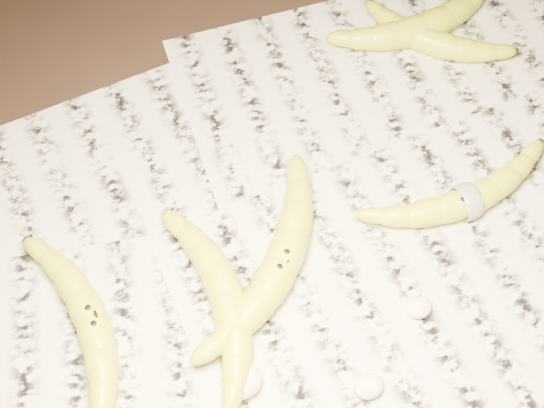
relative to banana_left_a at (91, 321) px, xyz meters
name	(u,v)px	position (x,y,z in m)	size (l,w,h in m)	color
ground	(311,250)	(0.24, 0.00, -0.03)	(3.00, 3.00, 0.00)	black
newspaper_patch	(322,255)	(0.24, -0.01, -0.02)	(0.90, 0.70, 0.01)	beige
banana_left_a	(91,321)	(0.00, 0.00, 0.00)	(0.20, 0.06, 0.03)	#CCDE1B
banana_left_b	(227,296)	(0.13, -0.03, 0.00)	(0.19, 0.06, 0.04)	#CCDE1B
banana_center	(281,264)	(0.19, -0.02, 0.00)	(0.22, 0.06, 0.04)	#CCDE1B
banana_taped	(467,200)	(0.41, -0.02, 0.00)	(0.20, 0.05, 0.03)	#CCDE1B
banana_upper_a	(424,26)	(0.48, 0.21, 0.00)	(0.19, 0.06, 0.04)	#CCDE1B
banana_upper_b	(432,40)	(0.48, 0.19, 0.00)	(0.16, 0.05, 0.03)	#CCDE1B
measuring_tape	(467,200)	(0.41, -0.02, 0.00)	(0.04, 0.04, 0.00)	white
flesh_chunk_a	(242,381)	(0.11, -0.11, -0.01)	(0.04, 0.03, 0.02)	beige
flesh_chunk_b	(369,385)	(0.22, -0.16, -0.01)	(0.03, 0.02, 0.02)	beige
flesh_chunk_c	(419,306)	(0.31, -0.11, -0.01)	(0.03, 0.02, 0.02)	beige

